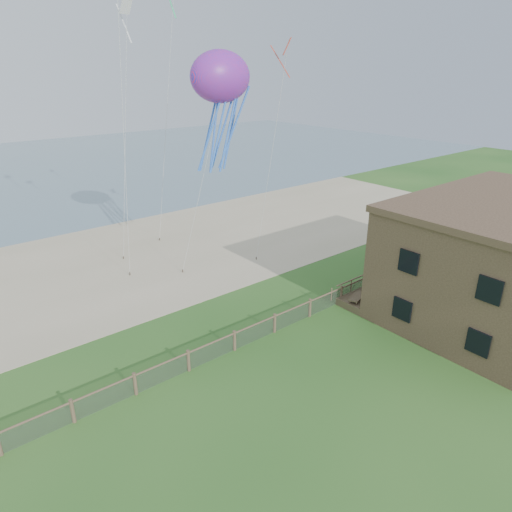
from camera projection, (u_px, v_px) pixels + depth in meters
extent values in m
plane|color=#25561D|center=(352.00, 381.00, 23.26)|extent=(160.00, 160.00, 0.00)
cube|color=tan|center=(151.00, 255.00, 39.02)|extent=(72.00, 20.00, 0.02)
cube|color=slate|center=(19.00, 172.00, 70.57)|extent=(160.00, 68.00, 0.02)
cube|color=#473526|center=(503.00, 261.00, 28.81)|extent=(15.00, 10.00, 7.00)
cube|color=brown|center=(413.00, 277.00, 34.34)|extent=(15.00, 2.00, 0.50)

